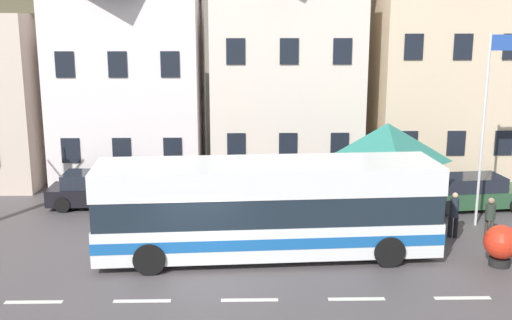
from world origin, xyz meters
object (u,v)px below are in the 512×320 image
at_px(harbour_buoy, 501,244).
at_px(pedestrian_02, 405,209).
at_px(townhouse_03, 439,63).
at_px(hilltop_castle, 228,15).
at_px(pedestrian_03, 454,213).
at_px(public_bench, 365,193).
at_px(parked_car_01, 99,190).
at_px(pedestrian_00, 426,209).
at_px(pedestrian_01, 490,214).
at_px(townhouse_01, 131,78).
at_px(bus_shelter, 387,143).
at_px(townhouse_02, 285,62).
at_px(flagpole, 486,117).
at_px(transit_bus, 267,209).
at_px(parked_car_00, 472,192).

bearing_deg(harbour_buoy, pedestrian_02, 126.22).
distance_m(townhouse_03, hilltop_castle, 22.07).
relative_size(hilltop_castle, pedestrian_02, 19.19).
distance_m(pedestrian_03, public_bench, 4.81).
distance_m(townhouse_03, parked_car_01, 16.86).
distance_m(parked_car_01, harbour_buoy, 15.66).
relative_size(pedestrian_00, pedestrian_02, 0.89).
bearing_deg(pedestrian_02, hilltop_castle, 104.22).
height_order(pedestrian_01, pedestrian_02, pedestrian_02).
bearing_deg(townhouse_01, hilltop_castle, 77.78).
height_order(bus_shelter, pedestrian_03, bus_shelter).
bearing_deg(harbour_buoy, townhouse_02, 118.84).
bearing_deg(bus_shelter, flagpole, -7.16).
relative_size(transit_bus, flagpole, 1.56).
bearing_deg(townhouse_03, pedestrian_01, -94.15).
distance_m(townhouse_02, transit_bus, 11.00).
distance_m(transit_bus, pedestrian_02, 5.52).
height_order(pedestrian_00, pedestrian_01, pedestrian_01).
bearing_deg(townhouse_03, transit_bus, -129.49).
xyz_separation_m(parked_car_01, pedestrian_03, (13.52, -4.06, 0.20)).
height_order(flagpole, harbour_buoy, flagpole).
bearing_deg(pedestrian_02, pedestrian_03, -14.81).
distance_m(townhouse_01, pedestrian_02, 14.53).
relative_size(townhouse_02, transit_bus, 1.01).
relative_size(pedestrian_01, public_bench, 1.06).
bearing_deg(parked_car_01, pedestrian_00, -15.39).
distance_m(transit_bus, harbour_buoy, 7.47).
distance_m(townhouse_02, townhouse_03, 7.43).
xyz_separation_m(townhouse_02, harbour_buoy, (6.16, -11.19, -4.94)).
xyz_separation_m(hilltop_castle, transit_bus, (1.92, -29.71, -6.29)).
bearing_deg(townhouse_03, pedestrian_00, -108.20).
bearing_deg(pedestrian_03, townhouse_01, 145.43).
relative_size(transit_bus, pedestrian_03, 6.74).
relative_size(pedestrian_02, flagpole, 0.23).
xyz_separation_m(pedestrian_03, harbour_buoy, (0.62, -2.65, -0.16)).
bearing_deg(townhouse_03, bus_shelter, -119.40).
xyz_separation_m(townhouse_01, pedestrian_01, (14.05, -9.00, -3.99)).
bearing_deg(hilltop_castle, parked_car_01, -101.48).
xyz_separation_m(townhouse_03, pedestrian_02, (-3.53, -8.40, -4.65)).
distance_m(townhouse_01, pedestrian_03, 16.07).
height_order(transit_bus, public_bench, transit_bus).
xyz_separation_m(bus_shelter, flagpole, (3.50, -0.44, 1.04)).
bearing_deg(townhouse_03, parked_car_00, -89.61).
bearing_deg(public_bench, pedestrian_01, -50.37).
height_order(parked_car_01, pedestrian_03, pedestrian_03).
xyz_separation_m(pedestrian_03, flagpole, (1.39, 1.31, 3.25)).
height_order(bus_shelter, pedestrian_00, bus_shelter).
bearing_deg(bus_shelter, pedestrian_02, -70.41).
bearing_deg(parked_car_01, transit_bus, -40.34).
bearing_deg(harbour_buoy, townhouse_01, 139.49).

